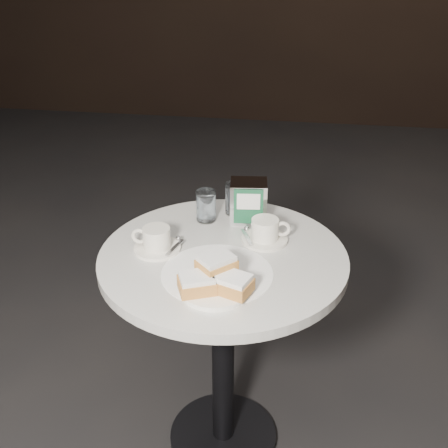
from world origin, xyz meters
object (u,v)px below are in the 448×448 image
Objects in this scene: beignet_plate at (215,281)px; coffee_cup_left at (156,240)px; water_glass_right at (235,199)px; cafe_table at (223,311)px; water_glass_left at (206,206)px; napkin_dispenser at (248,201)px; coffee_cup_right at (265,232)px.

beignet_plate is 0.27m from coffee_cup_left.
coffee_cup_left is 0.32m from water_glass_right.
cafe_table is at bearing 92.41° from beignet_plate.
beignet_plate is 2.01× the size of water_glass_left.
water_glass_left is (-0.09, 0.38, 0.02)m from beignet_plate.
napkin_dispenser is at bearing 77.38° from cafe_table.
water_glass_right reaches higher than coffee_cup_left.
napkin_dispenser is at bearing 43.18° from coffee_cup_left.
napkin_dispenser is at bearing 7.48° from water_glass_left.
cafe_table is 0.29m from beignet_plate.
water_glass_left reaches higher than cafe_table.
water_glass_left is at bearing 144.20° from coffee_cup_right.
napkin_dispenser reaches higher than beignet_plate.
water_glass_left reaches higher than coffee_cup_right.
napkin_dispenser is at bearing 84.23° from beignet_plate.
cafe_table is 3.77× the size of beignet_plate.
beignet_plate is (0.01, -0.18, 0.23)m from cafe_table.
beignet_plate is 0.44m from water_glass_right.
napkin_dispenser is at bearing -43.72° from water_glass_right.
water_glass_right is at bearing 90.05° from cafe_table.
napkin_dispenser reaches higher than cafe_table.
coffee_cup_right is at bearing 39.45° from cafe_table.
coffee_cup_right reaches higher than cafe_table.
water_glass_left reaches higher than coffee_cup_left.
water_glass_right is (0.08, 0.06, 0.00)m from water_glass_left.
coffee_cup_right is (0.10, 0.27, -0.00)m from beignet_plate.
coffee_cup_left is at bearing -143.62° from napkin_dispenser.
water_glass_left reaches higher than beignet_plate.
coffee_cup_right is (0.11, 0.09, 0.23)m from cafe_table.
coffee_cup_right is at bearing 69.32° from beignet_plate.
water_glass_left is at bearing 103.43° from beignet_plate.
water_glass_left is at bearing -142.68° from water_glass_right.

